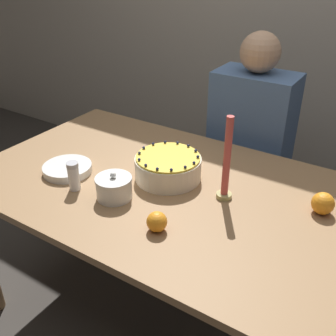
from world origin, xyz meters
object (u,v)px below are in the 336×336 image
Objects in this scene: candle at (226,166)px; person_man_blue_shirt at (247,166)px; cake at (168,167)px; sugar_shaker at (74,176)px; sugar_bowl at (114,187)px.

candle is 0.26× the size of person_man_blue_shirt.
sugar_shaker is at bearing -134.20° from cake.
sugar_bowl is 1.18× the size of sugar_shaker.
sugar_shaker is at bearing 67.81° from person_man_blue_shirt.
cake is 0.27m from candle.
cake is at bearing 178.17° from candle.
candle is 0.74m from person_man_blue_shirt.
candle is (0.26, -0.01, 0.09)m from cake.
person_man_blue_shirt is at bearing 80.41° from cake.
sugar_bowl is 0.92m from person_man_blue_shirt.
sugar_shaker is 0.35× the size of candle.
sugar_bowl is at bearing 12.72° from sugar_shaker.
sugar_bowl is 0.42× the size of candle.
cake reaches higher than sugar_bowl.
cake is 0.37m from sugar_shaker.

